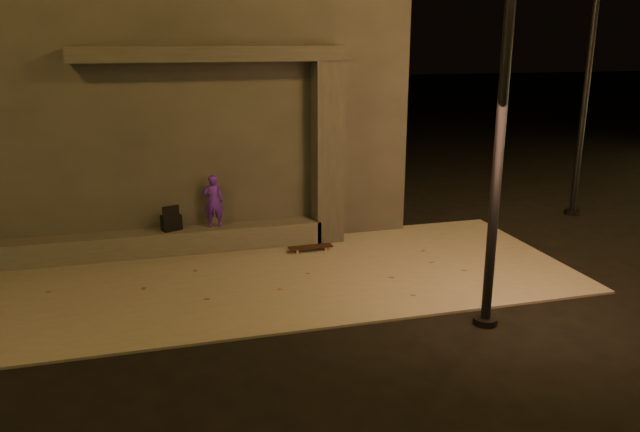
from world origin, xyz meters
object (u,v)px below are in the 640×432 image
object	(u,v)px
column	(327,153)
skateboarder	(214,201)
backpack	(171,221)
skateboard	(311,247)
street_lamp_0	(506,56)

from	to	relation	value
column	skateboarder	distance (m)	2.44
backpack	column	bearing A→B (deg)	-18.78
backpack	skateboard	distance (m)	2.73
column	backpack	distance (m)	3.34
skateboarder	street_lamp_0	world-z (taller)	street_lamp_0
backpack	street_lamp_0	distance (m)	6.90
skateboarder	skateboard	distance (m)	2.09
backpack	skateboarder	bearing A→B (deg)	-18.78
column	street_lamp_0	world-z (taller)	street_lamp_0
column	skateboard	world-z (taller)	column
column	backpack	size ratio (longest dim) A/B	7.10
column	street_lamp_0	distance (m)	4.95
column	skateboard	xyz separation A→B (m)	(-0.53, -0.65, -1.72)
backpack	street_lamp_0	world-z (taller)	street_lamp_0
street_lamp_0	column	bearing A→B (deg)	104.78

